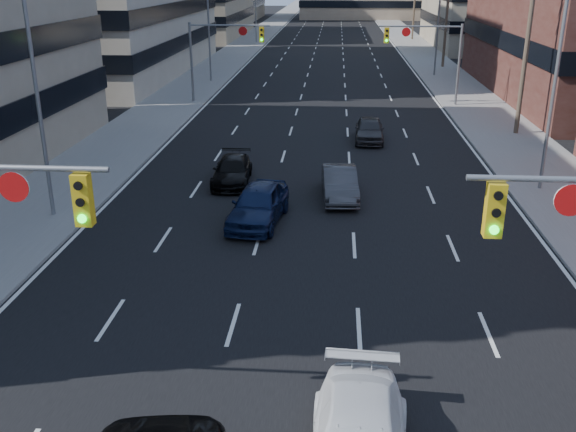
# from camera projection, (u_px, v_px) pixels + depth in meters

# --- Properties ---
(road_surface) EXTENTS (18.00, 300.00, 0.02)m
(road_surface) POSITION_uv_depth(u_px,v_px,m) (332.00, 23.00, 128.26)
(road_surface) COLOR black
(road_surface) RESTS_ON ground
(sidewalk_left) EXTENTS (5.00, 300.00, 0.15)m
(sidewalk_left) POSITION_uv_depth(u_px,v_px,m) (275.00, 22.00, 129.03)
(sidewalk_left) COLOR slate
(sidewalk_left) RESTS_ON ground
(sidewalk_right) EXTENTS (5.00, 300.00, 0.15)m
(sidewalk_right) POSITION_uv_depth(u_px,v_px,m) (390.00, 23.00, 127.45)
(sidewalk_right) COLOR slate
(sidewalk_right) RESTS_ON ground
(signal_far_left) EXTENTS (6.09, 0.33, 6.00)m
(signal_far_left) POSITION_uv_depth(u_px,v_px,m) (221.00, 46.00, 48.03)
(signal_far_left) COLOR slate
(signal_far_left) RESTS_ON ground
(signal_far_right) EXTENTS (6.09, 0.33, 6.00)m
(signal_far_right) POSITION_uv_depth(u_px,v_px,m) (428.00, 48.00, 46.98)
(signal_far_right) COLOR slate
(signal_far_right) RESTS_ON ground
(utility_pole_block) EXTENTS (2.20, 0.28, 11.00)m
(utility_pole_block) POSITION_uv_depth(u_px,v_px,m) (528.00, 39.00, 37.76)
(utility_pole_block) COLOR #4C3D2D
(utility_pole_block) RESTS_ON ground
(utility_pole_midblock) EXTENTS (2.20, 0.28, 11.00)m
(utility_pole_midblock) POSITION_uv_depth(u_px,v_px,m) (447.00, 11.00, 65.72)
(utility_pole_midblock) COLOR #4C3D2D
(utility_pole_midblock) RESTS_ON ground
(streetlight_left_near) EXTENTS (2.03, 0.22, 9.00)m
(streetlight_left_near) POSITION_uv_depth(u_px,v_px,m) (41.00, 95.00, 24.65)
(streetlight_left_near) COLOR slate
(streetlight_left_near) RESTS_ON ground
(streetlight_left_mid) EXTENTS (2.03, 0.22, 9.00)m
(streetlight_left_mid) POSITION_uv_depth(u_px,v_px,m) (210.00, 25.00, 57.27)
(streetlight_left_mid) COLOR slate
(streetlight_left_mid) RESTS_ON ground
(streetlight_left_far) EXTENTS (2.03, 0.22, 9.00)m
(streetlight_left_far) POSITION_uv_depth(u_px,v_px,m) (257.00, 6.00, 89.89)
(streetlight_left_far) COLOR slate
(streetlight_left_far) RESTS_ON ground
(streetlight_right_near) EXTENTS (2.03, 0.22, 9.00)m
(streetlight_right_near) POSITION_uv_depth(u_px,v_px,m) (551.00, 81.00, 27.89)
(streetlight_right_near) COLOR slate
(streetlight_right_near) RESTS_ON ground
(streetlight_right_far) EXTENTS (2.03, 0.22, 9.00)m
(streetlight_right_far) POSITION_uv_depth(u_px,v_px,m) (437.00, 22.00, 60.52)
(streetlight_right_far) COLOR slate
(streetlight_right_far) RESTS_ON ground
(sedan_blue) EXTENTS (2.44, 4.84, 1.58)m
(sedan_blue) POSITION_uv_depth(u_px,v_px,m) (258.00, 204.00, 25.64)
(sedan_blue) COLOR #0E1839
(sedan_blue) RESTS_ON ground
(sedan_grey_center) EXTENTS (1.74, 4.29, 1.39)m
(sedan_grey_center) POSITION_uv_depth(u_px,v_px,m) (340.00, 184.00, 28.46)
(sedan_grey_center) COLOR #38393B
(sedan_grey_center) RESTS_ON ground
(sedan_black_far) EXTENTS (1.90, 4.29, 1.23)m
(sedan_black_far) POSITION_uv_depth(u_px,v_px,m) (232.00, 171.00, 30.55)
(sedan_black_far) COLOR black
(sedan_black_far) RESTS_ON ground
(sedan_grey_right) EXTENTS (1.82, 4.22, 1.42)m
(sedan_grey_right) POSITION_uv_depth(u_px,v_px,m) (369.00, 130.00, 38.16)
(sedan_grey_right) COLOR #2D2D2F
(sedan_grey_right) RESTS_ON ground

